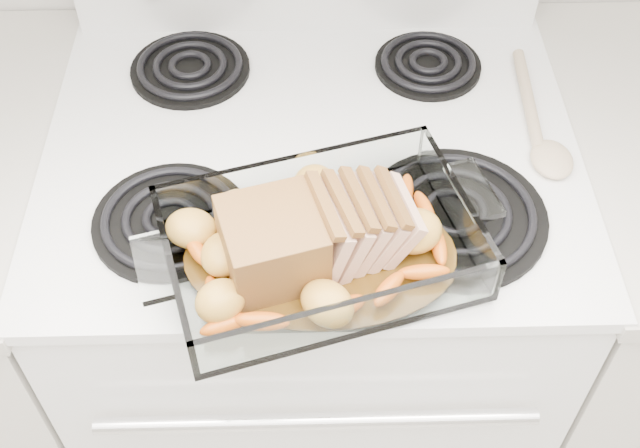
{
  "coord_description": "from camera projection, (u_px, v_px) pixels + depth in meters",
  "views": [
    {
      "loc": [
        -0.01,
        0.79,
        1.75
      ],
      "look_at": [
        0.01,
        1.44,
        0.99
      ],
      "focal_mm": 45.0,
      "sensor_mm": 36.0,
      "label": 1
    }
  ],
  "objects": [
    {
      "name": "baking_dish",
      "position": [
        320.0,
        251.0,
        1.01
      ],
      "size": [
        0.38,
        0.25,
        0.07
      ],
      "rotation": [
        0.0,
        0.0,
        0.28
      ],
      "color": "silver",
      "rests_on": "electric_range"
    },
    {
      "name": "roast_vegetables",
      "position": [
        316.0,
        222.0,
        1.02
      ],
      "size": [
        0.39,
        0.21,
        0.05
      ],
      "rotation": [
        0.0,
        0.0,
        0.27
      ],
      "color": "#DA5A16",
      "rests_on": "baking_dish"
    },
    {
      "name": "wooden_spoon",
      "position": [
        541.0,
        132.0,
        1.17
      ],
      "size": [
        0.06,
        0.28,
        0.02
      ],
      "rotation": [
        0.0,
        0.0,
        -0.05
      ],
      "color": "#C8B08D",
      "rests_on": "electric_range"
    },
    {
      "name": "electric_range",
      "position": [
        313.0,
        312.0,
        1.53
      ],
      "size": [
        0.78,
        0.7,
        1.12
      ],
      "color": "white",
      "rests_on": "ground"
    },
    {
      "name": "pork_roast",
      "position": [
        301.0,
        234.0,
        0.98
      ],
      "size": [
        0.24,
        0.12,
        0.09
      ],
      "rotation": [
        0.0,
        0.0,
        -0.05
      ],
      "color": "brown",
      "rests_on": "baking_dish"
    }
  ]
}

